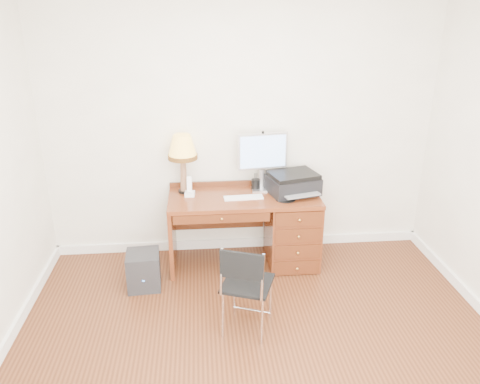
{
  "coord_description": "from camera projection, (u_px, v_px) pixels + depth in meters",
  "views": [
    {
      "loc": [
        -0.43,
        -2.89,
        2.52
      ],
      "look_at": [
        -0.06,
        1.2,
        0.88
      ],
      "focal_mm": 35.0,
      "sensor_mm": 36.0,
      "label": 1
    }
  ],
  "objects": [
    {
      "name": "phone",
      "position": [
        190.0,
        190.0,
        4.65
      ],
      "size": [
        0.1,
        0.1,
        0.2
      ],
      "rotation": [
        0.0,
        0.0,
        -0.09
      ],
      "color": "white",
      "rests_on": "desk"
    },
    {
      "name": "monitor",
      "position": [
        263.0,
        154.0,
        4.71
      ],
      "size": [
        0.51,
        0.19,
        0.59
      ],
      "rotation": [
        0.0,
        0.0,
        0.14
      ],
      "color": "silver",
      "rests_on": "desk"
    },
    {
      "name": "leg_lamp",
      "position": [
        182.0,
        151.0,
        4.6
      ],
      "size": [
        0.29,
        0.29,
        0.6
      ],
      "color": "black",
      "rests_on": "desk"
    },
    {
      "name": "printer",
      "position": [
        293.0,
        183.0,
        4.71
      ],
      "size": [
        0.56,
        0.48,
        0.21
      ],
      "rotation": [
        0.0,
        0.0,
        0.26
      ],
      "color": "black",
      "rests_on": "desk"
    },
    {
      "name": "equipment_box",
      "position": [
        144.0,
        270.0,
        4.44
      ],
      "size": [
        0.33,
        0.33,
        0.36
      ],
      "primitive_type": "cube",
      "rotation": [
        0.0,
        0.0,
        0.07
      ],
      "color": "black",
      "rests_on": "ground"
    },
    {
      "name": "chair",
      "position": [
        248.0,
        281.0,
        3.7
      ],
      "size": [
        0.49,
        0.49,
        0.81
      ],
      "rotation": [
        0.0,
        0.0,
        -0.35
      ],
      "color": "black",
      "rests_on": "ground"
    },
    {
      "name": "room_shell",
      "position": [
        252.0,
        300.0,
        4.21
      ],
      "size": [
        4.0,
        4.0,
        4.0
      ],
      "color": "white",
      "rests_on": "ground"
    },
    {
      "name": "pen_cup",
      "position": [
        256.0,
        184.0,
        4.81
      ],
      "size": [
        0.09,
        0.09,
        0.11
      ],
      "primitive_type": "cylinder",
      "color": "black",
      "rests_on": "desk"
    },
    {
      "name": "desk",
      "position": [
        275.0,
        225.0,
        4.82
      ],
      "size": [
        1.5,
        0.67,
        0.75
      ],
      "color": "maroon",
      "rests_on": "ground"
    },
    {
      "name": "mouse_pad",
      "position": [
        285.0,
        198.0,
        4.58
      ],
      "size": [
        0.2,
        0.2,
        0.04
      ],
      "color": "black",
      "rests_on": "desk"
    },
    {
      "name": "ground",
      "position": [
        261.0,
        353.0,
        3.65
      ],
      "size": [
        4.0,
        4.0,
        0.0
      ],
      "primitive_type": "plane",
      "color": "#3F1E0E",
      "rests_on": "ground"
    },
    {
      "name": "keyboard",
      "position": [
        243.0,
        198.0,
        4.61
      ],
      "size": [
        0.39,
        0.13,
        0.01
      ],
      "primitive_type": "cube",
      "rotation": [
        0.0,
        0.0,
        0.06
      ],
      "color": "white",
      "rests_on": "desk"
    }
  ]
}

